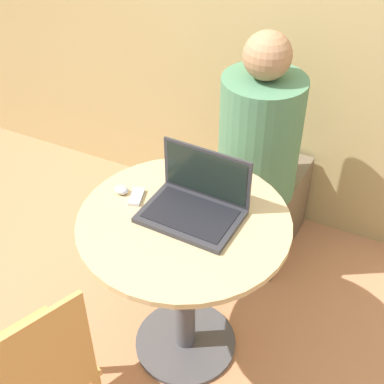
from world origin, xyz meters
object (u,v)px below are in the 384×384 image
laptop (195,203)px  chair_empty (33,378)px  cell_phone (137,197)px  person_seated (261,171)px

laptop → chair_empty: 0.85m
cell_phone → person_seated: person_seated is taller
cell_phone → person_seated: 0.80m
laptop → cell_phone: (-0.25, -0.03, -0.04)m
chair_empty → person_seated: 1.42m
laptop → person_seated: (0.04, 0.68, -0.29)m
chair_empty → person_seated: bearing=76.6°
cell_phone → laptop: bearing=6.5°
cell_phone → person_seated: bearing=68.2°
chair_empty → cell_phone: bearing=86.2°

